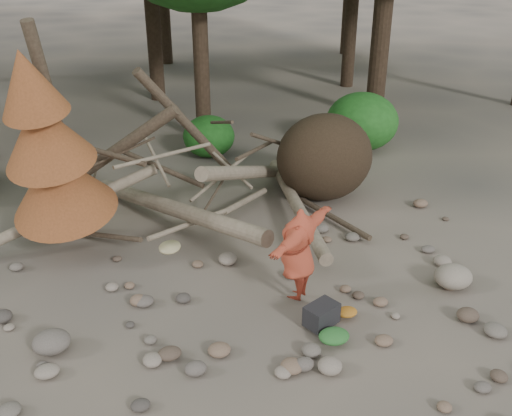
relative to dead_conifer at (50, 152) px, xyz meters
name	(u,v)px	position (x,y,z in m)	size (l,w,h in m)	color
ground	(285,330)	(3.12, -3.37, -2.11)	(120.00, 120.00, 0.00)	#514C44
deadfall_pile	(302,163)	(5.13, 0.87, -1.16)	(8.55, 5.24, 3.30)	#332619
dead_conifer	(50,152)	(0.00, 0.00, 0.00)	(2.06, 2.16, 4.35)	#4C3F30
bush_mid	(209,136)	(3.92, 4.43, -1.55)	(1.40, 1.40, 1.12)	#1D5C1A
bush_right	(362,121)	(8.12, 3.63, -1.31)	(2.00, 2.00, 1.60)	#266E22
frisbee_thrower	(298,254)	(3.58, -2.70, -1.22)	(3.24, 1.72, 1.65)	#A73B25
backpack	(321,318)	(3.68, -3.48, -1.94)	(0.51, 0.34, 0.34)	black
cloth_green	(334,339)	(3.69, -3.91, -2.02)	(0.47, 0.39, 0.18)	#29682A
cloth_orange	(347,314)	(4.16, -3.40, -2.05)	(0.34, 0.28, 0.12)	#B06C1E
boulder_mid_right	(453,277)	(6.30, -3.17, -1.91)	(0.66, 0.60, 0.40)	gray
boulder_mid_left	(51,342)	(-0.29, -2.75, -1.95)	(0.55, 0.49, 0.33)	#675F57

